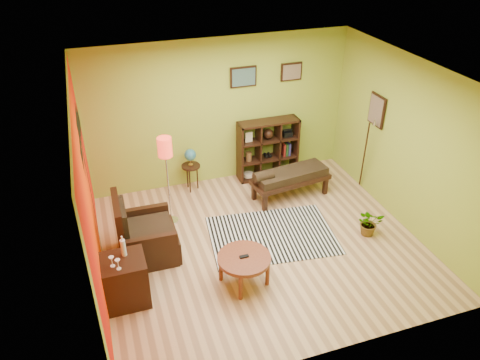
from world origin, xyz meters
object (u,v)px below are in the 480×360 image
object	(u,v)px
cube_shelf	(268,149)
bench	(289,177)
floor_lamp	(165,155)
coffee_table	(244,260)
potted_plant	(369,225)
side_cabinet	(125,280)
armchair	(144,238)
globe_table	(190,160)

from	to	relation	value
cube_shelf	bench	bearing A→B (deg)	-85.76
floor_lamp	cube_shelf	world-z (taller)	floor_lamp
coffee_table	cube_shelf	bearing A→B (deg)	62.26
potted_plant	side_cabinet	bearing A→B (deg)	-176.32
side_cabinet	coffee_table	bearing A→B (deg)	-6.05
side_cabinet	bench	bearing A→B (deg)	28.62
side_cabinet	armchair	bearing A→B (deg)	66.81
coffee_table	floor_lamp	xyz separation A→B (m)	(-0.71, 1.83, 0.89)
cube_shelf	potted_plant	bearing A→B (deg)	-69.47
armchair	coffee_table	bearing A→B (deg)	-40.40
coffee_table	cube_shelf	distance (m)	3.15
armchair	potted_plant	size ratio (longest dim) A/B	2.32
side_cabinet	potted_plant	world-z (taller)	side_cabinet
bench	armchair	bearing A→B (deg)	-163.40
coffee_table	potted_plant	world-z (taller)	coffee_table
side_cabinet	bench	xyz separation A→B (m)	(3.18, 1.73, 0.08)
coffee_table	bench	distance (m)	2.44
potted_plant	coffee_table	bearing A→B (deg)	-169.54
floor_lamp	globe_table	world-z (taller)	floor_lamp
side_cabinet	cube_shelf	xyz separation A→B (m)	(3.11, 2.60, 0.24)
side_cabinet	cube_shelf	world-z (taller)	cube_shelf
armchair	side_cabinet	size ratio (longest dim) A/B	1.04
armchair	floor_lamp	size ratio (longest dim) A/B	0.67
armchair	globe_table	xyz separation A→B (m)	(1.15, 1.67, 0.33)
cube_shelf	potted_plant	distance (m)	2.54
coffee_table	armchair	size ratio (longest dim) A/B	0.72
bench	potted_plant	world-z (taller)	bench
side_cabinet	globe_table	xyz separation A→B (m)	(1.54, 2.57, 0.29)
floor_lamp	cube_shelf	size ratio (longest dim) A/B	1.34
coffee_table	potted_plant	distance (m)	2.39
coffee_table	cube_shelf	size ratio (longest dim) A/B	0.64
potted_plant	armchair	bearing A→B (deg)	169.85
floor_lamp	cube_shelf	distance (m)	2.46
armchair	side_cabinet	distance (m)	0.98
coffee_table	floor_lamp	bearing A→B (deg)	111.04
floor_lamp	potted_plant	xyz separation A→B (m)	(3.05, -1.40, -1.12)
coffee_table	side_cabinet	xyz separation A→B (m)	(-1.65, 0.18, -0.04)
floor_lamp	bench	xyz separation A→B (m)	(2.23, 0.08, -0.86)
coffee_table	armchair	distance (m)	1.66
floor_lamp	bench	world-z (taller)	floor_lamp
coffee_table	potted_plant	xyz separation A→B (m)	(2.34, 0.43, -0.23)
coffee_table	globe_table	distance (m)	2.76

